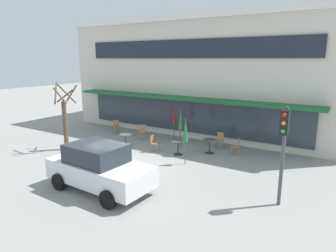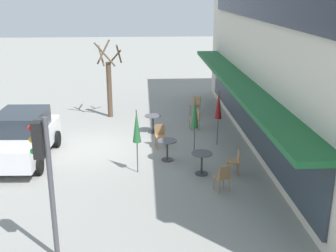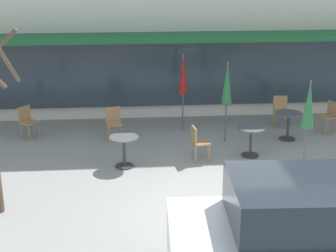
{
  "view_description": "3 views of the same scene",
  "coord_description": "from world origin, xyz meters",
  "views": [
    {
      "loc": [
        8.84,
        -10.16,
        4.88
      ],
      "look_at": [
        0.36,
        3.34,
        1.28
      ],
      "focal_mm": 32.0,
      "sensor_mm": 36.0,
      "label": 1
    },
    {
      "loc": [
        15.53,
        1.87,
        5.94
      ],
      "look_at": [
        0.41,
        2.77,
        0.99
      ],
      "focal_mm": 45.0,
      "sensor_mm": 36.0,
      "label": 2
    },
    {
      "loc": [
        -1.62,
        -9.1,
        4.94
      ],
      "look_at": [
        -0.71,
        2.48,
        0.92
      ],
      "focal_mm": 55.0,
      "sensor_mm": 36.0,
      "label": 3
    }
  ],
  "objects": [
    {
      "name": "patio_umbrella_green_folded",
      "position": [
        0.93,
        3.72,
        1.63
      ],
      "size": [
        0.28,
        0.28,
        2.2
      ],
      "color": "#4C4C51",
      "rests_on": "ground"
    },
    {
      "name": "cafe_chair_4",
      "position": [
        -2.05,
        4.16,
        0.53
      ],
      "size": [
        0.45,
        0.45,
        0.89
      ],
      "color": "#9E754C",
      "rests_on": "ground"
    },
    {
      "name": "cafe_chair_0",
      "position": [
        3.98,
        4.23,
        0.53
      ],
      "size": [
        0.51,
        0.51,
        0.89
      ],
      "color": "#9E754C",
      "rests_on": "ground"
    },
    {
      "name": "patio_umbrella_corner_open",
      "position": [
        2.38,
        1.62,
        1.63
      ],
      "size": [
        0.28,
        0.28,
        2.2
      ],
      "color": "#4C4C51",
      "rests_on": "ground"
    },
    {
      "name": "patio_umbrella_cream_folded",
      "position": [
        -0.11,
        4.77,
        1.63
      ],
      "size": [
        0.28,
        0.28,
        2.2
      ],
      "color": "#4C4C51",
      "rests_on": "ground"
    },
    {
      "name": "cafe_chair_3",
      "position": [
        0.02,
        2.48,
        0.53
      ],
      "size": [
        0.45,
        0.45,
        0.89
      ],
      "color": "#9E754C",
      "rests_on": "ground"
    },
    {
      "name": "cafe_table_by_tree",
      "position": [
        -1.77,
        2.25,
        0.52
      ],
      "size": [
        0.7,
        0.7,
        0.76
      ],
      "color": "#333338",
      "rests_on": "ground"
    },
    {
      "name": "cafe_chair_1",
      "position": [
        -4.4,
        4.43,
        0.53
      ],
      "size": [
        0.56,
        0.56,
        0.89
      ],
      "color": "#9E754C",
      "rests_on": "ground"
    },
    {
      "name": "cafe_table_near_wall",
      "position": [
        2.66,
        3.76,
        0.52
      ],
      "size": [
        0.7,
        0.7,
        0.76
      ],
      "color": "#333338",
      "rests_on": "ground"
    },
    {
      "name": "parked_sedan",
      "position": [
        0.98,
        -2.53,
        0.88
      ],
      "size": [
        4.27,
        2.14,
        1.76
      ],
      "color": "silver",
      "rests_on": "ground"
    },
    {
      "name": "ground_plane",
      "position": [
        0.0,
        0.0,
        0.0
      ],
      "size": [
        80.0,
        80.0,
        0.0
      ],
      "primitive_type": "plane",
      "color": "gray"
    },
    {
      "name": "cafe_chair_2",
      "position": [
        2.76,
        4.88,
        0.53
      ],
      "size": [
        0.44,
        0.44,
        0.89
      ],
      "color": "#9E754C",
      "rests_on": "ground"
    },
    {
      "name": "cafe_table_streetside",
      "position": [
        1.38,
        2.68,
        0.52
      ],
      "size": [
        0.7,
        0.7,
        0.76
      ],
      "color": "#333338",
      "rests_on": "ground"
    }
  ]
}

